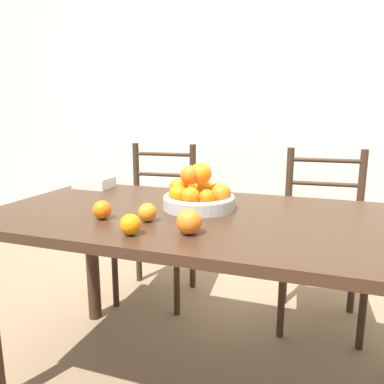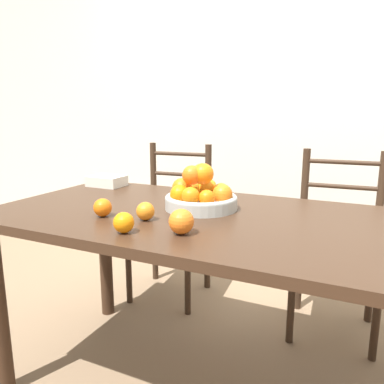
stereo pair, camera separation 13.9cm
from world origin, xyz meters
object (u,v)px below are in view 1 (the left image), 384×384
chair_left (157,222)px  book_stack (94,183)px  orange_loose_0 (189,222)px  orange_loose_3 (130,225)px  orange_loose_2 (102,210)px  chair_right (322,239)px  fruit_bowl (198,194)px  orange_loose_1 (148,212)px

chair_left → book_stack: bearing=-113.5°
orange_loose_0 → orange_loose_3: size_ratio=1.20×
orange_loose_2 → orange_loose_3: size_ratio=1.00×
chair_right → book_stack: bearing=-162.1°
orange_loose_0 → chair_right: chair_right is taller
orange_loose_3 → orange_loose_0: bearing=21.7°
fruit_bowl → chair_left: bearing=126.3°
orange_loose_3 → orange_loose_1: bearing=95.5°
orange_loose_0 → chair_left: size_ratio=0.09×
fruit_bowl → chair_right: (0.48, 0.66, -0.34)m
orange_loose_1 → orange_loose_2: bearing=-171.3°
orange_loose_2 → orange_loose_3: (0.18, -0.13, -0.00)m
chair_right → orange_loose_1: bearing=-127.1°
orange_loose_1 → chair_right: bearing=56.2°
orange_loose_1 → book_stack: size_ratio=0.37×
fruit_bowl → orange_loose_2: fruit_bowl is taller
chair_left → book_stack: size_ratio=5.29×
orange_loose_0 → chair_right: (0.41, 0.97, -0.33)m
orange_loose_1 → chair_left: size_ratio=0.07×
chair_left → orange_loose_1: bearing=-71.8°
orange_loose_3 → fruit_bowl: bearing=76.1°
orange_loose_2 → chair_left: bearing=102.7°
orange_loose_2 → chair_right: (0.76, 0.91, -0.32)m
orange_loose_0 → chair_left: chair_left is taller
chair_left → orange_loose_2: bearing=-81.9°
orange_loose_3 → book_stack: 0.81m
fruit_bowl → chair_left: 0.88m
orange_loose_3 → chair_left: size_ratio=0.07×
chair_left → orange_loose_3: bearing=-74.2°
chair_right → book_stack: size_ratio=5.29×
chair_right → orange_loose_0: bearing=-116.2°
orange_loose_1 → chair_right: (0.59, 0.89, -0.32)m
chair_right → fruit_bowl: bearing=-129.7°
fruit_bowl → orange_loose_3: bearing=-103.9°
orange_loose_0 → fruit_bowl: bearing=103.3°
book_stack → orange_loose_2: bearing=-53.7°
orange_loose_0 → book_stack: orange_loose_0 is taller
fruit_bowl → orange_loose_0: 0.33m
orange_loose_2 → book_stack: 0.60m
fruit_bowl → chair_left: chair_left is taller
orange_loose_3 → chair_left: bearing=110.4°
book_stack → chair_right: bearing=21.2°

